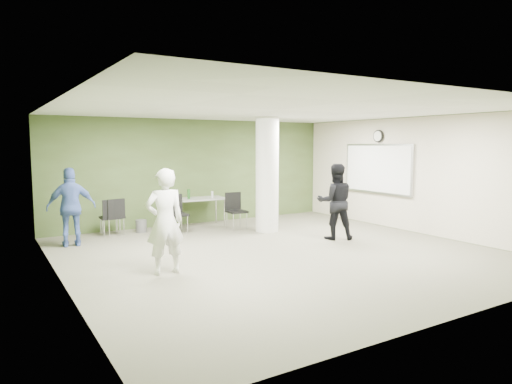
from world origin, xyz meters
TOP-DOWN VIEW (x-y plane):
  - floor at (0.00, 0.00)m, footprint 8.00×8.00m
  - ceiling at (0.00, 0.00)m, footprint 8.00×8.00m
  - wall_back at (0.00, 4.00)m, footprint 8.00×2.80m
  - wall_left at (-4.00, 0.00)m, footprint 0.02×8.00m
  - wall_right_cream at (4.00, 0.00)m, footprint 0.02×8.00m
  - column at (1.00, 2.00)m, footprint 0.56×0.56m
  - whiteboard at (3.92, 1.20)m, footprint 0.05×2.30m
  - wall_clock at (3.92, 1.20)m, footprint 0.06×0.32m
  - folding_table at (-0.27, 3.48)m, footprint 1.60×0.76m
  - wastebasket at (-1.70, 3.47)m, footprint 0.27×0.27m
  - chair_back_left at (-2.44, 3.39)m, footprint 0.44×0.44m
  - chair_back_right at (-2.36, 3.40)m, footprint 0.51×0.51m
  - chair_table_left at (-1.00, 2.99)m, footprint 0.46×0.46m
  - chair_table_right at (0.50, 2.72)m, footprint 0.47×0.47m
  - woman_white at (-2.45, -0.26)m, footprint 0.66×0.45m
  - man_black at (1.80, 0.41)m, footprint 1.04×0.97m
  - man_blue at (-3.40, 2.74)m, footprint 1.01×0.50m

SIDE VIEW (x-z plane):
  - floor at x=0.00m, z-range 0.00..0.00m
  - wastebasket at x=-1.70m, z-range 0.00..0.31m
  - chair_back_left at x=-2.44m, z-range 0.07..0.94m
  - chair_back_right at x=-2.36m, z-range 0.07..0.95m
  - chair_table_right at x=0.50m, z-range 0.08..1.00m
  - chair_table_left at x=-1.00m, z-range 0.08..1.00m
  - folding_table at x=-0.27m, z-range 0.20..1.19m
  - man_blue at x=-3.40m, z-range 0.00..1.66m
  - man_black at x=1.80m, z-range 0.00..1.71m
  - woman_white at x=-2.45m, z-range 0.00..1.75m
  - wall_back at x=0.00m, z-range 1.39..1.41m
  - wall_left at x=-4.00m, z-range 0.00..2.80m
  - wall_right_cream at x=4.00m, z-range 0.00..2.80m
  - column at x=1.00m, z-range 0.00..2.80m
  - whiteboard at x=3.92m, z-range 0.85..2.15m
  - wall_clock at x=3.92m, z-range 2.19..2.51m
  - ceiling at x=0.00m, z-range 2.80..2.80m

